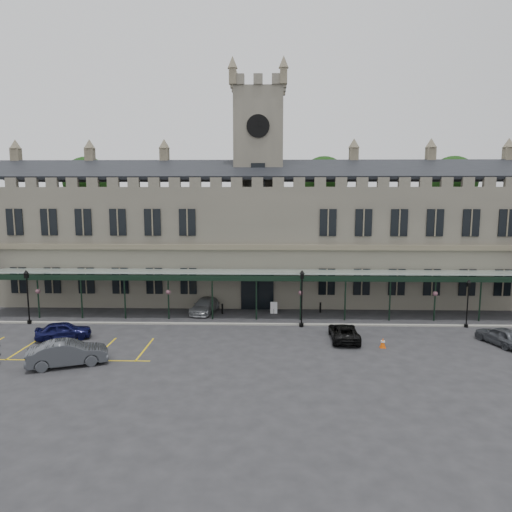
{
  "coord_description": "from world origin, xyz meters",
  "views": [
    {
      "loc": [
        1.05,
        -33.08,
        11.36
      ],
      "look_at": [
        0.0,
        6.0,
        6.0
      ],
      "focal_mm": 32.0,
      "sensor_mm": 36.0,
      "label": 1
    }
  ],
  "objects_px": {
    "clock_tower": "(259,177)",
    "car_van": "(344,332)",
    "sign_board": "(274,308)",
    "car_left_a": "(64,331)",
    "lamp_post_left": "(27,292)",
    "lamp_post_mid": "(302,293)",
    "station_building": "(258,239)",
    "car_taxi": "(205,306)",
    "traffic_cone": "(383,343)",
    "car_left_b": "(68,353)",
    "lamp_post_right": "(468,299)",
    "car_right_a": "(501,336)"
  },
  "relations": [
    {
      "from": "station_building",
      "to": "clock_tower",
      "type": "distance_m",
      "value": 6.64
    },
    {
      "from": "station_building",
      "to": "sign_board",
      "type": "xyz_separation_m",
      "value": [
        1.61,
        -6.61,
        -5.91
      ]
    },
    {
      "from": "car_right_a",
      "to": "lamp_post_left",
      "type": "bearing_deg",
      "value": -26.2
    },
    {
      "from": "clock_tower",
      "to": "car_right_a",
      "type": "relative_size",
      "value": 6.09
    },
    {
      "from": "lamp_post_mid",
      "to": "car_left_a",
      "type": "relative_size",
      "value": 1.21
    },
    {
      "from": "car_taxi",
      "to": "car_right_a",
      "type": "relative_size",
      "value": 1.15
    },
    {
      "from": "car_left_a",
      "to": "station_building",
      "type": "bearing_deg",
      "value": -64.42
    },
    {
      "from": "lamp_post_right",
      "to": "car_right_a",
      "type": "xyz_separation_m",
      "value": [
        0.67,
        -4.53,
        -1.77
      ]
    },
    {
      "from": "lamp_post_left",
      "to": "lamp_post_right",
      "type": "relative_size",
      "value": 1.16
    },
    {
      "from": "clock_tower",
      "to": "car_left_b",
      "type": "distance_m",
      "value": 26.68
    },
    {
      "from": "lamp_post_right",
      "to": "car_taxi",
      "type": "xyz_separation_m",
      "value": [
        -23.04,
        4.31,
        -1.78
      ]
    },
    {
      "from": "sign_board",
      "to": "car_van",
      "type": "distance_m",
      "value": 9.46
    },
    {
      "from": "car_van",
      "to": "traffic_cone",
      "type": "bearing_deg",
      "value": 148.01
    },
    {
      "from": "clock_tower",
      "to": "car_taxi",
      "type": "height_order",
      "value": "clock_tower"
    },
    {
      "from": "lamp_post_right",
      "to": "car_taxi",
      "type": "height_order",
      "value": "lamp_post_right"
    },
    {
      "from": "clock_tower",
      "to": "car_left_a",
      "type": "bearing_deg",
      "value": -135.28
    },
    {
      "from": "lamp_post_left",
      "to": "lamp_post_mid",
      "type": "relative_size",
      "value": 0.97
    },
    {
      "from": "lamp_post_left",
      "to": "clock_tower",
      "type": "bearing_deg",
      "value": 28.16
    },
    {
      "from": "clock_tower",
      "to": "car_van",
      "type": "xyz_separation_m",
      "value": [
        7.0,
        -14.47,
        -12.48
      ]
    },
    {
      "from": "station_building",
      "to": "car_van",
      "type": "height_order",
      "value": "station_building"
    },
    {
      "from": "lamp_post_mid",
      "to": "car_taxi",
      "type": "height_order",
      "value": "lamp_post_mid"
    },
    {
      "from": "lamp_post_mid",
      "to": "traffic_cone",
      "type": "height_order",
      "value": "lamp_post_mid"
    },
    {
      "from": "clock_tower",
      "to": "lamp_post_mid",
      "type": "bearing_deg",
      "value": -70.27
    },
    {
      "from": "lamp_post_right",
      "to": "lamp_post_mid",
      "type": "bearing_deg",
      "value": -179.13
    },
    {
      "from": "lamp_post_mid",
      "to": "car_taxi",
      "type": "distance_m",
      "value": 10.26
    },
    {
      "from": "car_taxi",
      "to": "traffic_cone",
      "type": "bearing_deg",
      "value": -21.87
    },
    {
      "from": "car_left_b",
      "to": "car_taxi",
      "type": "distance_m",
      "value": 15.62
    },
    {
      "from": "clock_tower",
      "to": "lamp_post_left",
      "type": "relative_size",
      "value": 5.16
    },
    {
      "from": "lamp_post_right",
      "to": "traffic_cone",
      "type": "relative_size",
      "value": 5.7
    },
    {
      "from": "lamp_post_right",
      "to": "clock_tower",
      "type": "bearing_deg",
      "value": 149.2
    },
    {
      "from": "car_right_a",
      "to": "clock_tower",
      "type": "bearing_deg",
      "value": -58.65
    },
    {
      "from": "traffic_cone",
      "to": "sign_board",
      "type": "distance_m",
      "value": 12.41
    },
    {
      "from": "station_building",
      "to": "lamp_post_left",
      "type": "relative_size",
      "value": 12.47
    },
    {
      "from": "traffic_cone",
      "to": "car_left_b",
      "type": "xyz_separation_m",
      "value": [
        -21.86,
        -4.09,
        0.48
      ]
    },
    {
      "from": "car_left_a",
      "to": "car_right_a",
      "type": "height_order",
      "value": "car_left_a"
    },
    {
      "from": "sign_board",
      "to": "car_left_a",
      "type": "xyz_separation_m",
      "value": [
        -16.61,
        -8.16,
        0.15
      ]
    },
    {
      "from": "clock_tower",
      "to": "car_taxi",
      "type": "distance_m",
      "value": 14.87
    },
    {
      "from": "traffic_cone",
      "to": "car_left_a",
      "type": "height_order",
      "value": "car_left_a"
    },
    {
      "from": "car_left_b",
      "to": "car_right_a",
      "type": "bearing_deg",
      "value": -102.62
    },
    {
      "from": "clock_tower",
      "to": "lamp_post_left",
      "type": "xyz_separation_m",
      "value": [
        -19.95,
        -10.68,
        -10.26
      ]
    },
    {
      "from": "car_taxi",
      "to": "clock_tower",
      "type": "bearing_deg",
      "value": 64.05
    },
    {
      "from": "station_building",
      "to": "traffic_cone",
      "type": "xyz_separation_m",
      "value": [
        9.6,
        -16.1,
        -6.11
      ]
    },
    {
      "from": "station_building",
      "to": "lamp_post_mid",
      "type": "distance_m",
      "value": 12.1
    },
    {
      "from": "lamp_post_left",
      "to": "car_van",
      "type": "height_order",
      "value": "lamp_post_left"
    },
    {
      "from": "traffic_cone",
      "to": "car_taxi",
      "type": "height_order",
      "value": "car_taxi"
    },
    {
      "from": "station_building",
      "to": "traffic_cone",
      "type": "relative_size",
      "value": 82.13
    },
    {
      "from": "lamp_post_left",
      "to": "sign_board",
      "type": "bearing_deg",
      "value": 10.48
    },
    {
      "from": "sign_board",
      "to": "car_taxi",
      "type": "xyz_separation_m",
      "value": [
        -6.61,
        0.24,
        0.13
      ]
    },
    {
      "from": "lamp_post_left",
      "to": "car_van",
      "type": "relative_size",
      "value": 1.06
    },
    {
      "from": "lamp_post_right",
      "to": "car_van",
      "type": "relative_size",
      "value": 0.92
    }
  ]
}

